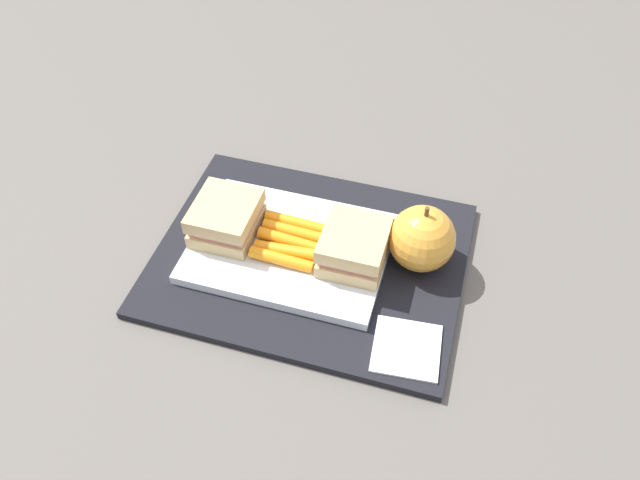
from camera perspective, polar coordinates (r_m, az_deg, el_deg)
name	(u,v)px	position (r m, az deg, el deg)	size (l,w,h in m)	color
ground_plane	(310,261)	(0.75, -0.92, -1.94)	(2.40, 2.40, 0.00)	#56514C
lunchbag_mat	(310,258)	(0.75, -0.92, -1.69)	(0.36, 0.28, 0.01)	black
food_tray	(290,248)	(0.74, -2.77, -0.73)	(0.23, 0.17, 0.01)	white
sandwich_half_left	(226,218)	(0.75, -8.55, 1.97)	(0.07, 0.08, 0.04)	tan
sandwich_half_right	(354,246)	(0.71, 3.14, -0.58)	(0.07, 0.08, 0.04)	tan
carrot_sticks_bundle	(289,241)	(0.73, -2.82, -0.06)	(0.08, 0.07, 0.02)	orange
apple	(422,239)	(0.72, 9.25, 0.12)	(0.08, 0.08, 0.09)	gold
paper_napkin	(407,348)	(0.67, 7.88, -9.73)	(0.07, 0.07, 0.00)	white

